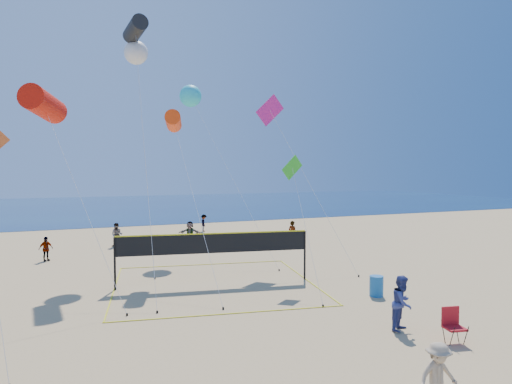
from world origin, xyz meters
name	(u,v)px	position (x,y,z in m)	size (l,w,h in m)	color
ocean	(113,206)	(0.00, 62.00, 0.01)	(140.00, 50.00, 0.03)	navy
bystander_a	(402,303)	(5.01, 4.06, 0.97)	(0.94, 0.73, 1.94)	navy
bystander_b	(438,377)	(2.18, -0.57, 0.81)	(1.05, 0.61, 1.63)	tan
far_person_0	(46,249)	(-7.22, 21.92, 0.75)	(0.88, 0.37, 1.50)	gray
far_person_1	(190,233)	(2.38, 24.25, 0.89)	(1.65, 0.52, 1.77)	gray
far_person_2	(293,234)	(9.21, 20.98, 0.93)	(0.68, 0.45, 1.87)	gray
far_person_3	(117,235)	(-2.69, 25.62, 0.86)	(0.83, 0.65, 1.72)	gray
far_person_4	(204,223)	(5.33, 30.99, 0.76)	(0.99, 0.57, 1.53)	gray
camp_chair	(453,323)	(5.77, 2.53, 0.65)	(0.72, 0.85, 1.27)	#A5121A
trash_barrel	(376,286)	(6.81, 7.91, 0.45)	(0.61, 0.61, 0.91)	#195FA2
volleyball_net	(214,249)	(0.71, 12.60, 1.75)	(10.92, 10.79, 2.55)	black
kite_0	(44,105)	(-6.71, 12.60, 8.37)	(3.89, 4.73, 9.07)	red
kite_1	(135,29)	(-2.00, 19.44, 13.90)	(1.34, 11.52, 14.54)	black
kite_2	(173,121)	(-0.38, 16.60, 8.29)	(1.34, 9.10, 8.86)	#FF3F0C
kite_4	(294,176)	(4.63, 11.76, 5.32)	(1.60, 4.87, 6.39)	green
kite_5	(273,116)	(5.89, 17.11, 8.90)	(3.45, 6.30, 10.28)	#D32089
kite_6	(136,53)	(-1.82, 20.62, 12.82)	(1.64, 6.70, 13.56)	silver
kite_7	(191,96)	(2.11, 22.66, 10.70)	(3.63, 9.41, 11.47)	#2AC9D7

